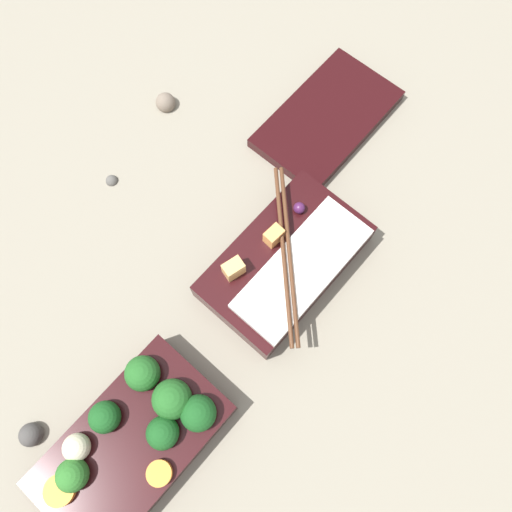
{
  "coord_description": "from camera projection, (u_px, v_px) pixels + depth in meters",
  "views": [
    {
      "loc": [
        -0.03,
        -0.11,
        0.6
      ],
      "look_at": [
        0.12,
        0.02,
        0.04
      ],
      "focal_mm": 35.0,
      "sensor_mm": 36.0,
      "label": 1
    }
  ],
  "objects": [
    {
      "name": "ground_plane",
      "position": [
        201.0,
        346.0,
        0.6
      ],
      "size": [
        3.0,
        3.0,
        0.0
      ],
      "primitive_type": "plane",
      "color": "gray"
    },
    {
      "name": "bento_tray_vegetable",
      "position": [
        136.0,
        437.0,
        0.54
      ],
      "size": [
        0.21,
        0.12,
        0.07
      ],
      "color": "black",
      "rests_on": "ground_plane"
    },
    {
      "name": "bento_tray_rice",
      "position": [
        287.0,
        262.0,
        0.61
      ],
      "size": [
        0.21,
        0.17,
        0.06
      ],
      "color": "black",
      "rests_on": "ground_plane"
    },
    {
      "name": "bento_lid",
      "position": [
        327.0,
        119.0,
        0.69
      ],
      "size": [
        0.2,
        0.12,
        0.02
      ],
      "primitive_type": "cube",
      "rotation": [
        0.0,
        0.0,
        0.01
      ],
      "color": "black",
      "rests_on": "ground_plane"
    },
    {
      "name": "pebble_0",
      "position": [
        31.0,
        435.0,
        0.56
      ],
      "size": [
        0.03,
        0.03,
        0.03
      ],
      "primitive_type": "sphere",
      "color": "#474442",
      "rests_on": "ground_plane"
    },
    {
      "name": "pebble_1",
      "position": [
        166.0,
        103.0,
        0.7
      ],
      "size": [
        0.03,
        0.03,
        0.03
      ],
      "primitive_type": "sphere",
      "color": "#7A6B5B",
      "rests_on": "ground_plane"
    },
    {
      "name": "pebble_3",
      "position": [
        111.0,
        180.0,
        0.67
      ],
      "size": [
        0.02,
        0.02,
        0.02
      ],
      "primitive_type": "sphere",
      "color": "#595651",
      "rests_on": "ground_plane"
    }
  ]
}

